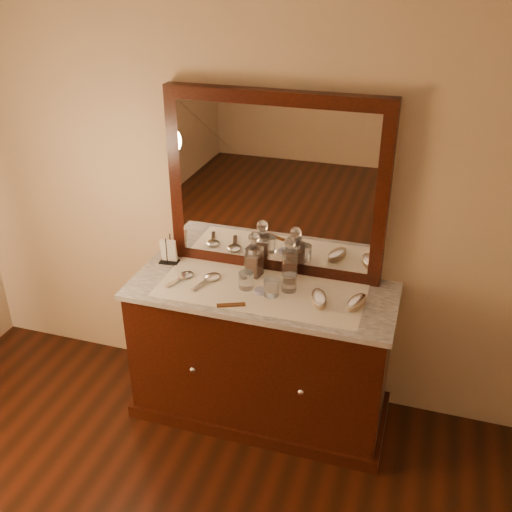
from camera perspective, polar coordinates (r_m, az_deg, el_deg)
name	(u,v)px	position (r m, az deg, el deg)	size (l,w,h in m)	color
dresser_cabinet	(261,355)	(3.40, 0.51, -9.59)	(1.40, 0.55, 0.82)	black
dresser_plinth	(261,404)	(3.63, 0.49, -14.23)	(1.46, 0.59, 0.08)	black
knob_left	(193,370)	(3.24, -6.15, -10.92)	(0.04, 0.04, 0.04)	silver
knob_right	(301,392)	(3.10, 4.39, -13.02)	(0.04, 0.04, 0.04)	silver
marble_top	(262,291)	(3.16, 0.54, -3.45)	(1.44, 0.59, 0.03)	white
mirror_frame	(275,186)	(3.14, 1.89, 6.86)	(1.20, 0.08, 1.00)	black
mirror_glass	(274,188)	(3.11, 1.72, 6.64)	(1.06, 0.01, 0.86)	white
lace_runner	(260,290)	(3.13, 0.44, -3.36)	(1.10, 0.45, 0.00)	white
pin_dish	(261,291)	(3.11, 0.51, -3.41)	(0.07, 0.07, 0.01)	white
comb	(231,305)	(3.00, -2.44, -4.77)	(0.15, 0.03, 0.01)	brown
napkin_rack	(169,252)	(3.41, -8.47, 0.39)	(0.12, 0.08, 0.17)	black
decanter_left	(254,259)	(3.22, -0.19, -0.27)	(0.09, 0.09, 0.26)	brown
decanter_right	(289,263)	(3.19, 3.27, -0.71)	(0.10, 0.10, 0.26)	brown
brush_near	(319,299)	(3.03, 6.13, -4.16)	(0.13, 0.19, 0.05)	tan
brush_far	(357,302)	(3.03, 9.75, -4.47)	(0.12, 0.18, 0.05)	tan
hand_mirror_outer	(183,276)	(3.26, -7.07, -1.98)	(0.12, 0.21, 0.02)	silver
hand_mirror_inner	(210,278)	(3.23, -4.49, -2.19)	(0.12, 0.23, 0.02)	silver
tumblers	(269,283)	(3.10, 1.26, -2.67)	(0.31, 0.16, 0.09)	white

